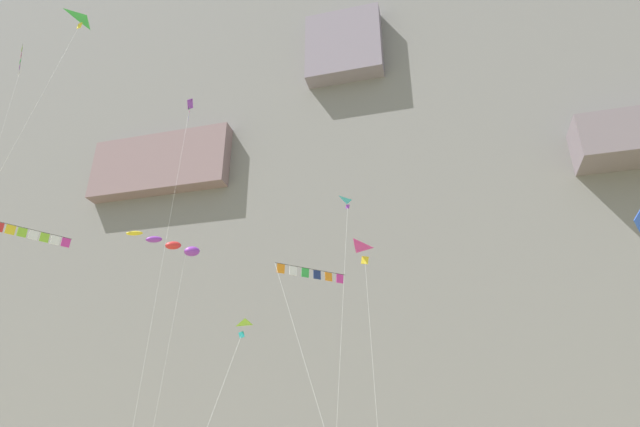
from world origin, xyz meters
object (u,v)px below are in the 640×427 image
at_px(kite_delta_near_cliff, 80,31).
at_px(kite_windsock_low_left, 175,246).
at_px(kite_delta_low_center, 233,342).
at_px(kite_banner_mid_center, 312,281).
at_px(kite_delta_upper_mid, 351,223).
at_px(kite_banner_high_center, 28,243).
at_px(kite_banner_high_right, 6,111).
at_px(kite_diamond_front_field, 186,129).
at_px(kite_delta_upper_right, 374,259).

bearing_deg(kite_delta_near_cliff, kite_windsock_low_left, 89.11).
bearing_deg(kite_delta_low_center, kite_banner_mid_center, 39.09).
bearing_deg(kite_delta_upper_mid, kite_banner_high_center, -150.60).
bearing_deg(kite_delta_low_center, kite_banner_high_right, 170.48).
height_order(kite_delta_upper_mid, kite_diamond_front_field, kite_diamond_front_field).
height_order(kite_banner_mid_center, kite_diamond_front_field, kite_diamond_front_field).
relative_size(kite_delta_near_cliff, kite_banner_mid_center, 2.37).
xyz_separation_m(kite_delta_upper_mid, kite_banner_mid_center, (-1.58, -3.08, -4.49)).
relative_size(kite_delta_near_cliff, kite_delta_upper_right, 1.95).
relative_size(kite_windsock_low_left, kite_banner_high_right, 0.56).
distance_m(kite_delta_near_cliff, kite_banner_high_right, 13.79).
distance_m(kite_banner_high_right, kite_diamond_front_field, 14.31).
bearing_deg(kite_banner_high_center, kite_banner_high_right, 152.41).
bearing_deg(kite_banner_high_right, kite_windsock_low_left, 30.95).
bearing_deg(kite_delta_near_cliff, kite_banner_high_right, 152.04).
relative_size(kite_windsock_low_left, kite_banner_mid_center, 1.57).
bearing_deg(kite_banner_high_center, kite_banner_mid_center, 21.78).
distance_m(kite_windsock_low_left, kite_delta_near_cliff, 16.79).
xyz_separation_m(kite_delta_upper_mid, kite_diamond_front_field, (-14.50, 3.59, 11.72)).
distance_m(kite_windsock_low_left, kite_diamond_front_field, 9.87).
xyz_separation_m(kite_banner_high_right, kite_diamond_front_field, (13.28, 5.31, -0.56)).
relative_size(kite_banner_high_right, kite_banner_high_center, 2.50).
height_order(kite_banner_mid_center, kite_banner_high_center, kite_banner_high_center).
bearing_deg(kite_banner_high_right, kite_delta_upper_right, 8.75).
relative_size(kite_banner_mid_center, kite_delta_upper_right, 0.82).
bearing_deg(kite_diamond_front_field, kite_banner_mid_center, -27.32).
bearing_deg(kite_diamond_front_field, kite_delta_upper_right, -3.30).
bearing_deg(kite_banner_mid_center, kite_diamond_front_field, 152.68).
xyz_separation_m(kite_windsock_low_left, kite_banner_mid_center, (13.81, -8.79, -6.62)).
xyz_separation_m(kite_banner_mid_center, kite_diamond_front_field, (-12.91, 6.67, 16.21)).
bearing_deg(kite_delta_low_center, kite_windsock_low_left, 133.49).
height_order(kite_delta_low_center, kite_banner_mid_center, kite_banner_mid_center).
distance_m(kite_delta_upper_mid, kite_windsock_low_left, 16.56).
height_order(kite_windsock_low_left, kite_banner_high_right, kite_banner_high_right).
bearing_deg(kite_windsock_low_left, kite_delta_upper_right, -10.45).
distance_m(kite_delta_low_center, kite_diamond_front_field, 23.84).
xyz_separation_m(kite_delta_near_cliff, kite_diamond_front_field, (1.11, 11.76, 0.15)).
bearing_deg(kite_delta_near_cliff, kite_banner_mid_center, 19.95).
height_order(kite_delta_low_center, kite_delta_near_cliff, kite_delta_near_cliff).
relative_size(kite_windsock_low_left, kite_delta_near_cliff, 0.66).
height_order(kite_banner_high_right, kite_diamond_front_field, kite_banner_high_right).
bearing_deg(kite_banner_high_right, kite_delta_near_cliff, -27.96).
height_order(kite_delta_near_cliff, kite_banner_high_right, kite_banner_high_right).
relative_size(kite_banner_high_right, kite_diamond_front_field, 1.07).
bearing_deg(kite_delta_upper_right, kite_delta_low_center, -124.00).
xyz_separation_m(kite_banner_high_center, kite_delta_upper_right, (15.87, 11.12, 1.56)).
bearing_deg(kite_delta_low_center, kite_diamond_front_field, 136.93).
distance_m(kite_delta_upper_mid, kite_delta_upper_right, 3.24).
height_order(kite_diamond_front_field, kite_delta_upper_right, kite_diamond_front_field).
bearing_deg(kite_windsock_low_left, kite_banner_mid_center, -32.48).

